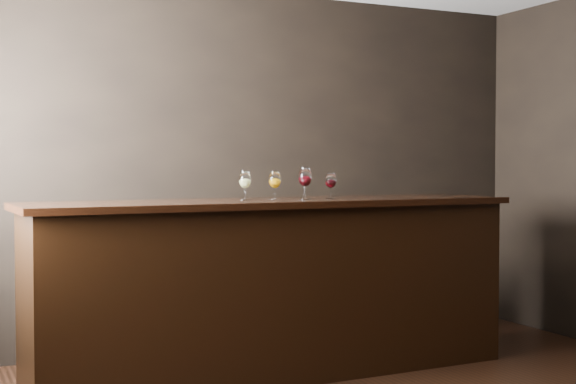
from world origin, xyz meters
name	(u,v)px	position (x,y,z in m)	size (l,w,h in m)	color
room_shell	(351,94)	(-0.23, 0.11, 1.81)	(5.02, 4.52, 2.81)	black
bar_counter	(276,291)	(-0.18, 1.24, 0.57)	(3.28, 0.71, 1.15)	black
bar_top	(276,203)	(-0.18, 1.24, 1.17)	(3.39, 0.79, 0.04)	black
back_bar_shelf	(248,299)	(-0.07, 2.03, 0.39)	(2.16, 0.40, 0.78)	black
glass_white	(245,181)	(-0.39, 1.28, 1.32)	(0.08, 0.08, 0.19)	white
glass_amber	(275,180)	(-0.18, 1.25, 1.32)	(0.08, 0.08, 0.19)	white
glass_red_a	(305,178)	(0.02, 1.21, 1.34)	(0.09, 0.09, 0.22)	white
glass_red_b	(331,181)	(0.23, 1.22, 1.31)	(0.08, 0.08, 0.18)	white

